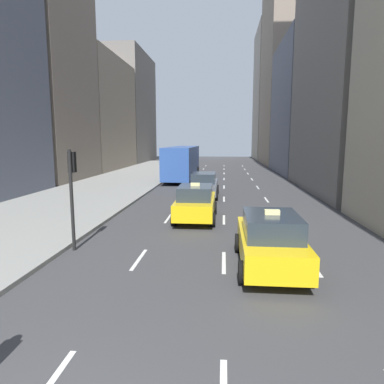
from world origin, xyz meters
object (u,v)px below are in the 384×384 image
taxi_second (196,202)px  city_bus (182,161)px  taxi_lead (270,240)px  traffic_light_pole (72,183)px  sedan_black_near (204,185)px

taxi_second → city_bus: city_bus is taller
taxi_lead → traffic_light_pole: 7.02m
traffic_light_pole → city_bus: bearing=87.1°
sedan_black_near → traffic_light_pole: 12.71m
taxi_lead → sedan_black_near: taxi_lead is taller
city_bus → traffic_light_pole: bearing=-92.9°
sedan_black_near → city_bus: city_bus is taller
city_bus → traffic_light_pole: size_ratio=3.23×
traffic_light_pole → taxi_second: bearing=51.8°
sedan_black_near → city_bus: bearing=104.6°
taxi_lead → taxi_second: (-2.80, 6.19, 0.00)m
city_bus → traffic_light_pole: (-1.14, -22.77, 0.62)m
taxi_lead → taxi_second: size_ratio=1.00×
taxi_second → traffic_light_pole: traffic_light_pole is taller
taxi_lead → sedan_black_near: size_ratio=0.94×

